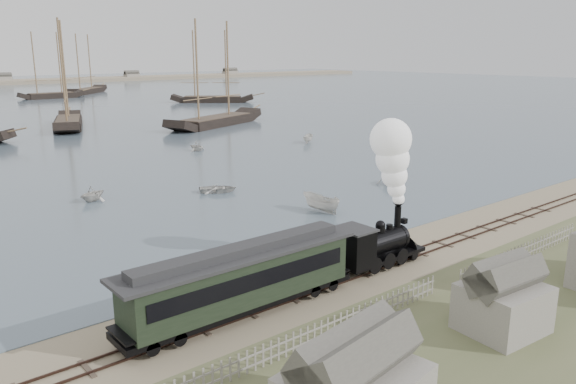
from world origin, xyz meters
TOP-DOWN VIEW (x-y plane):
  - ground at (0.00, 0.00)m, footprint 600.00×600.00m
  - rail_track at (0.00, -2.00)m, footprint 120.00×1.80m
  - picket_fence_west at (-6.50, -7.00)m, footprint 19.00×0.10m
  - picket_fence_east at (12.50, -7.50)m, footprint 15.00×0.10m
  - shed_mid at (2.00, -12.00)m, footprint 4.00×3.50m
  - locomotive at (4.79, -2.00)m, footprint 7.65×2.85m
  - passenger_coach at (-7.39, -2.00)m, footprint 14.40×2.78m
  - beached_dinghy at (-1.83, -0.17)m, footprint 4.54×4.91m
  - rowboat_1 at (-4.75, 26.96)m, footprint 3.43×3.65m
  - rowboat_2 at (9.76, 10.25)m, footprint 4.25×2.01m
  - rowboat_3 at (6.48, 22.23)m, footprint 4.34×4.68m
  - rowboat_4 at (22.70, 13.49)m, footprint 3.63×3.67m
  - rowboat_5 at (34.89, 40.49)m, footprint 3.00×3.47m
  - rowboat_7 at (17.49, 45.17)m, footprint 3.14×2.87m
  - schooner_3 at (11.86, 83.11)m, footprint 12.59×22.69m
  - schooner_4 at (35.26, 68.00)m, footprint 26.18×15.27m
  - schooner_5 at (62.17, 112.49)m, footprint 21.58×18.38m
  - schooner_8 at (31.08, 155.59)m, footprint 19.00×4.49m
  - schooner_9 at (47.37, 169.88)m, footprint 20.87×21.50m

SIDE VIEW (x-z plane):
  - ground at x=0.00m, z-range 0.00..0.00m
  - picket_fence_west at x=-6.50m, z-range -0.60..0.60m
  - picket_fence_east at x=12.50m, z-range -0.60..0.60m
  - shed_mid at x=2.00m, z-range -1.80..1.80m
  - rail_track at x=0.00m, z-range -0.04..0.12m
  - beached_dinghy at x=-1.83m, z-range 0.00..0.83m
  - rowboat_3 at x=6.48m, z-range 0.06..0.85m
  - rowboat_5 at x=34.89m, z-range 0.06..1.36m
  - rowboat_7 at x=17.49m, z-range 0.06..1.47m
  - rowboat_4 at x=22.70m, z-range 0.06..1.53m
  - rowboat_1 at x=-4.75m, z-range 0.06..1.60m
  - rowboat_2 at x=9.76m, z-range 0.06..1.64m
  - passenger_coach at x=-7.39m, z-range 0.46..3.95m
  - locomotive at x=4.79m, z-range -0.37..9.16m
  - schooner_3 at x=11.86m, z-range 0.06..20.06m
  - schooner_4 at x=35.26m, z-range 0.06..20.06m
  - schooner_5 at x=62.17m, z-range 0.06..20.06m
  - schooner_8 at x=31.08m, z-range 0.06..20.06m
  - schooner_9 at x=47.37m, z-range 0.06..20.06m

